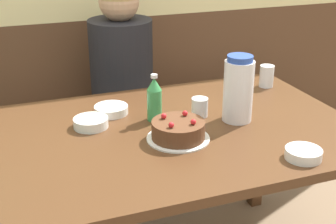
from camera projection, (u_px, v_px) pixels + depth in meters
The scene contains 11 objects.
bench_seat at pixel (122, 156), 2.68m from camera, with size 2.12×0.38×0.43m.
dining_table at pixel (175, 149), 1.80m from camera, with size 1.39×0.94×0.75m.
birthday_cake at pixel (178, 131), 1.67m from camera, with size 0.23×0.23×0.09m.
water_pitcher at pixel (238, 89), 1.79m from camera, with size 0.12×0.12×0.26m.
soju_bottle at pixel (154, 99), 1.80m from camera, with size 0.06×0.06×0.19m.
bowl_soup_white at pixel (91, 123), 1.77m from camera, with size 0.13×0.13×0.04m.
bowl_rice_small at pixel (303, 154), 1.54m from camera, with size 0.12×0.12×0.03m.
bowl_side_dish at pixel (111, 110), 1.89m from camera, with size 0.14×0.14×0.03m.
glass_water_tall at pixel (200, 107), 1.86m from camera, with size 0.07×0.07×0.08m.
glass_tumbler_short at pixel (267, 76), 2.18m from camera, with size 0.07×0.07×0.10m.
person_pale_blue_shirt at pixel (123, 103), 2.45m from camera, with size 0.32×0.34×1.22m.
Camera 1 is at (-0.58, -1.49, 1.49)m, focal length 50.00 mm.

